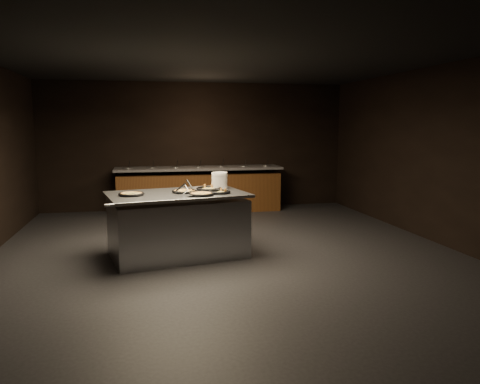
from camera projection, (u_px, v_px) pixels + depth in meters
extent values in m
cube|color=black|center=(227.00, 253.00, 7.14)|extent=(7.00, 8.00, 0.01)
cube|color=black|center=(227.00, 57.00, 6.73)|extent=(7.00, 8.00, 0.01)
cube|color=black|center=(196.00, 146.00, 10.82)|extent=(7.00, 0.01, 2.90)
cube|color=black|center=(335.00, 199.00, 3.05)|extent=(7.00, 0.01, 2.90)
cube|color=black|center=(438.00, 155.00, 7.64)|extent=(0.01, 8.00, 2.90)
cube|color=#573114|center=(199.00, 192.00, 10.54)|extent=(3.60, 0.75, 0.85)
cube|color=#5C5C61|center=(199.00, 168.00, 10.47)|extent=(3.70, 0.83, 0.05)
cube|color=#391B0C|center=(199.00, 209.00, 10.60)|extent=(3.60, 0.69, 0.08)
cylinder|color=#AAADB2|center=(128.00, 169.00, 10.15)|extent=(0.22, 0.22, 0.08)
cylinder|color=#597E32|center=(128.00, 168.00, 10.15)|extent=(0.19, 0.19, 0.02)
cylinder|color=black|center=(129.00, 164.00, 10.13)|extent=(0.04, 0.10, 0.19)
cylinder|color=#AAADB2|center=(152.00, 169.00, 10.26)|extent=(0.22, 0.22, 0.08)
cylinder|color=#597E32|center=(152.00, 168.00, 10.25)|extent=(0.19, 0.19, 0.02)
cylinder|color=black|center=(153.00, 164.00, 10.23)|extent=(0.04, 0.10, 0.19)
cylinder|color=#AAADB2|center=(176.00, 168.00, 10.36)|extent=(0.22, 0.22, 0.08)
cylinder|color=#597E32|center=(176.00, 167.00, 10.36)|extent=(0.19, 0.19, 0.02)
cylinder|color=black|center=(177.00, 164.00, 10.33)|extent=(0.04, 0.10, 0.19)
cylinder|color=#AAADB2|center=(199.00, 168.00, 10.47)|extent=(0.22, 0.22, 0.08)
cylinder|color=#597E32|center=(199.00, 167.00, 10.46)|extent=(0.19, 0.19, 0.02)
cylinder|color=black|center=(200.00, 163.00, 10.44)|extent=(0.04, 0.10, 0.19)
cylinder|color=#AAADB2|center=(222.00, 168.00, 10.57)|extent=(0.22, 0.22, 0.08)
cylinder|color=#597E32|center=(222.00, 166.00, 10.57)|extent=(0.19, 0.19, 0.02)
cylinder|color=black|center=(223.00, 163.00, 10.54)|extent=(0.04, 0.10, 0.19)
cylinder|color=#AAADB2|center=(244.00, 167.00, 10.67)|extent=(0.22, 0.22, 0.08)
cylinder|color=#597E32|center=(244.00, 166.00, 10.67)|extent=(0.19, 0.19, 0.02)
cylinder|color=black|center=(245.00, 162.00, 10.65)|extent=(0.04, 0.10, 0.19)
cylinder|color=#AAADB2|center=(266.00, 167.00, 10.78)|extent=(0.22, 0.22, 0.08)
cylinder|color=#597E32|center=(266.00, 166.00, 10.78)|extent=(0.19, 0.19, 0.02)
cylinder|color=black|center=(267.00, 162.00, 10.75)|extent=(0.04, 0.10, 0.19)
cube|color=#AAADB2|center=(177.00, 228.00, 6.93)|extent=(2.08, 1.50, 0.85)
cube|color=#AAADB2|center=(177.00, 194.00, 6.86)|extent=(2.17, 1.60, 0.04)
cylinder|color=#AAADB2|center=(180.00, 201.00, 6.26)|extent=(1.94, 0.43, 0.04)
cylinder|color=silver|center=(220.00, 180.00, 7.35)|extent=(0.25, 0.25, 0.25)
cylinder|color=black|center=(131.00, 195.00, 6.62)|extent=(0.34, 0.34, 0.01)
torus|color=black|center=(131.00, 194.00, 6.61)|extent=(0.36, 0.36, 0.04)
torus|color=#A05629|center=(131.00, 194.00, 6.61)|extent=(0.30, 0.30, 0.03)
cylinder|color=tan|center=(131.00, 194.00, 6.61)|extent=(0.26, 0.26, 0.02)
cube|color=black|center=(131.00, 193.00, 6.61)|extent=(0.16, 0.21, 0.00)
cube|color=black|center=(131.00, 193.00, 6.61)|extent=(0.21, 0.16, 0.00)
cylinder|color=black|center=(184.00, 192.00, 6.90)|extent=(0.34, 0.34, 0.01)
torus|color=black|center=(184.00, 191.00, 6.90)|extent=(0.37, 0.37, 0.04)
torus|color=#A05629|center=(184.00, 191.00, 6.90)|extent=(0.31, 0.31, 0.03)
cylinder|color=gold|center=(184.00, 191.00, 6.90)|extent=(0.26, 0.26, 0.02)
cube|color=black|center=(184.00, 190.00, 6.90)|extent=(0.08, 0.26, 0.00)
cube|color=black|center=(184.00, 190.00, 6.90)|extent=(0.26, 0.08, 0.00)
cylinder|color=black|center=(209.00, 189.00, 7.19)|extent=(0.37, 0.37, 0.01)
torus|color=black|center=(209.00, 188.00, 7.19)|extent=(0.39, 0.39, 0.04)
cylinder|color=black|center=(201.00, 195.00, 6.62)|extent=(0.34, 0.34, 0.01)
torus|color=black|center=(201.00, 194.00, 6.62)|extent=(0.36, 0.36, 0.04)
torus|color=#A05629|center=(201.00, 194.00, 6.62)|extent=(0.30, 0.30, 0.03)
cylinder|color=gold|center=(201.00, 194.00, 6.62)|extent=(0.26, 0.26, 0.02)
cube|color=black|center=(201.00, 193.00, 6.62)|extent=(0.15, 0.22, 0.00)
cube|color=black|center=(201.00, 193.00, 6.62)|extent=(0.22, 0.15, 0.00)
cylinder|color=black|center=(219.00, 193.00, 6.83)|extent=(0.30, 0.30, 0.01)
torus|color=black|center=(219.00, 192.00, 6.83)|extent=(0.33, 0.33, 0.04)
cube|color=#AAADB2|center=(184.00, 190.00, 7.06)|extent=(0.14, 0.15, 0.00)
cylinder|color=black|center=(190.00, 185.00, 6.92)|extent=(0.10, 0.21, 0.15)
cylinder|color=#AAADB2|center=(187.00, 188.00, 6.99)|extent=(0.05, 0.11, 0.09)
cube|color=#AAADB2|center=(190.00, 195.00, 6.51)|extent=(0.16, 0.16, 0.00)
cylinder|color=black|center=(180.00, 188.00, 6.59)|extent=(0.16, 0.18, 0.16)
cylinder|color=#AAADB2|center=(185.00, 192.00, 6.55)|extent=(0.08, 0.09, 0.10)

